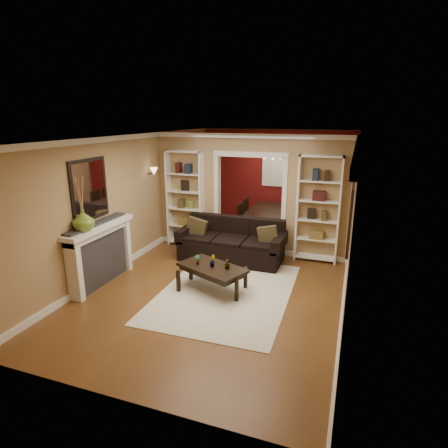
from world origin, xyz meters
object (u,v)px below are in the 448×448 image
at_px(dining_table, 270,220).
at_px(bookshelf_right, 318,210).
at_px(coffee_table, 212,278).
at_px(fireplace, 102,255).
at_px(sofa, 231,240).
at_px(bookshelf_left, 185,199).

bearing_deg(dining_table, bookshelf_right, -141.42).
distance_m(coffee_table, fireplace, 2.11).
distance_m(bookshelf_right, dining_table, 2.42).
bearing_deg(coffee_table, fireplace, -145.65).
bearing_deg(sofa, dining_table, 82.03).
height_order(bookshelf_right, dining_table, bookshelf_right).
bearing_deg(bookshelf_left, coffee_table, -54.60).
relative_size(fireplace, dining_table, 0.94).
distance_m(sofa, fireplace, 2.72).
height_order(bookshelf_left, bookshelf_right, same).
distance_m(sofa, bookshelf_right, 1.97).
relative_size(bookshelf_left, dining_table, 1.27).
height_order(fireplace, dining_table, fireplace).
height_order(bookshelf_right, fireplace, bookshelf_right).
bearing_deg(fireplace, bookshelf_right, 34.80).
distance_m(bookshelf_left, bookshelf_right, 3.10).
relative_size(bookshelf_right, fireplace, 1.35).
xyz_separation_m(sofa, coffee_table, (0.15, -1.53, -0.22)).
bearing_deg(coffee_table, sofa, 118.25).
bearing_deg(bookshelf_right, dining_table, 128.58).
bearing_deg(dining_table, coffee_table, 177.31).
xyz_separation_m(sofa, dining_table, (0.33, 2.36, -0.13)).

